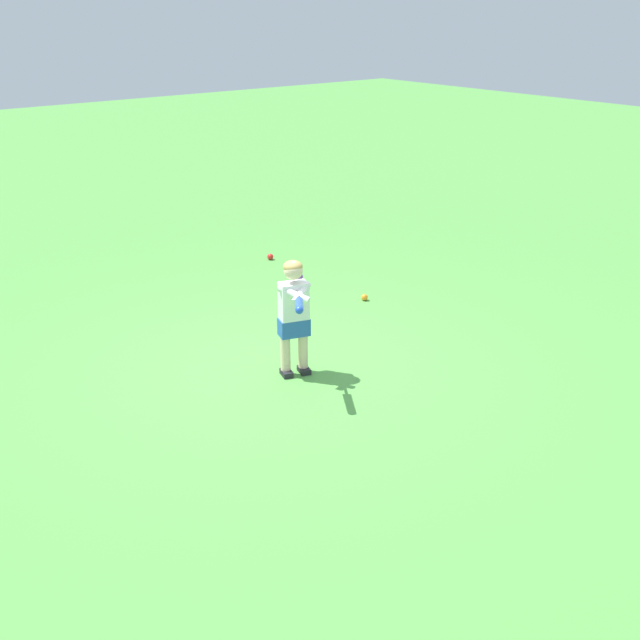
{
  "coord_description": "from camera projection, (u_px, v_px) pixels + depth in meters",
  "views": [
    {
      "loc": [
        5.49,
        -3.87,
        3.21
      ],
      "look_at": [
        0.21,
        0.38,
        0.45
      ],
      "focal_mm": 44.71,
      "sensor_mm": 36.0,
      "label": 1
    }
  ],
  "objects": [
    {
      "name": "play_ball_by_bucket",
      "position": [
        270.0,
        257.0,
        10.44
      ],
      "size": [
        0.08,
        0.08,
        0.08
      ],
      "primitive_type": "sphere",
      "color": "red",
      "rests_on": "ground"
    },
    {
      "name": "child_batter",
      "position": [
        294.0,
        308.0,
        7.04
      ],
      "size": [
        0.68,
        0.53,
        1.08
      ],
      "color": "#232328",
      "rests_on": "ground"
    },
    {
      "name": "play_ball_behind_batter",
      "position": [
        300.0,
        276.0,
        9.7
      ],
      "size": [
        0.09,
        0.09,
        0.09
      ],
      "primitive_type": "sphere",
      "color": "purple",
      "rests_on": "ground"
    },
    {
      "name": "ground_plane",
      "position": [
        275.0,
        368.0,
        7.42
      ],
      "size": [
        40.0,
        40.0,
        0.0
      ],
      "primitive_type": "plane",
      "color": "#519942"
    },
    {
      "name": "play_ball_midfield",
      "position": [
        364.0,
        297.0,
        9.04
      ],
      "size": [
        0.08,
        0.08,
        0.08
      ],
      "primitive_type": "sphere",
      "color": "orange",
      "rests_on": "ground"
    }
  ]
}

